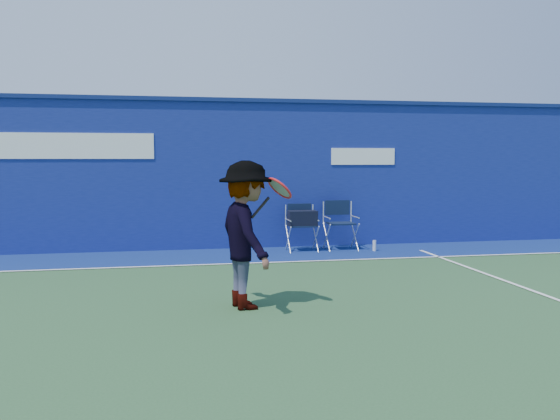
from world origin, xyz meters
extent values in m
plane|color=#294E2A|center=(0.00, 0.00, 0.00)|extent=(80.00, 80.00, 0.00)
cube|color=navy|center=(0.00, 5.20, 1.50)|extent=(24.00, 0.40, 3.00)
cube|color=navy|center=(0.00, 5.20, 3.04)|extent=(24.00, 0.50, 0.08)
cube|color=white|center=(-3.00, 4.99, 2.10)|extent=(4.50, 0.02, 0.50)
cube|color=white|center=(3.60, 4.99, 1.90)|extent=(1.40, 0.02, 0.35)
cube|color=navy|center=(0.00, 4.10, 0.00)|extent=(24.00, 1.80, 0.01)
cube|color=white|center=(0.00, 3.20, 0.01)|extent=(24.00, 0.06, 0.01)
cube|color=black|center=(2.14, 4.41, 0.51)|extent=(0.50, 0.42, 0.03)
cube|color=silver|center=(2.14, 4.65, 0.72)|extent=(0.56, 0.02, 0.41)
cube|color=black|center=(2.14, 4.65, 0.80)|extent=(0.50, 0.03, 0.29)
cube|color=black|center=(2.14, 4.38, 0.67)|extent=(0.56, 0.33, 0.31)
cube|color=black|center=(2.96, 4.44, 0.54)|extent=(0.52, 0.44, 0.03)
cube|color=silver|center=(2.96, 4.70, 0.76)|extent=(0.60, 0.03, 0.43)
cube|color=black|center=(2.96, 4.70, 0.84)|extent=(0.52, 0.03, 0.30)
cylinder|color=silver|center=(3.56, 4.13, 0.11)|extent=(0.07, 0.07, 0.22)
imported|color=#EA4738|center=(0.44, 0.16, 0.92)|extent=(0.91, 1.30, 1.83)
torus|color=red|center=(0.84, 0.04, 1.49)|extent=(0.39, 0.44, 0.28)
cylinder|color=gray|center=(0.84, 0.04, 1.49)|extent=(0.32, 0.37, 0.22)
cylinder|color=black|center=(0.62, 0.12, 1.25)|extent=(0.26, 0.12, 0.27)
camera|label=1|loc=(-0.52, -7.06, 1.86)|focal=38.00mm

